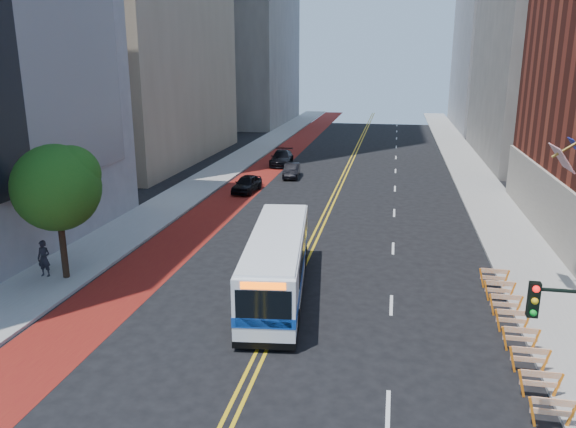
% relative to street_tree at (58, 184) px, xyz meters
% --- Properties ---
extents(ground, '(160.00, 160.00, 0.00)m').
position_rel_street_tree_xyz_m(ground, '(11.24, -6.04, -4.91)').
color(ground, black).
rests_on(ground, ground).
extents(sidewalk_left, '(4.00, 140.00, 0.15)m').
position_rel_street_tree_xyz_m(sidewalk_left, '(-0.76, 23.96, -4.84)').
color(sidewalk_left, gray).
rests_on(sidewalk_left, ground).
extents(sidewalk_right, '(4.00, 140.00, 0.15)m').
position_rel_street_tree_xyz_m(sidewalk_right, '(23.24, 23.96, -4.84)').
color(sidewalk_right, gray).
rests_on(sidewalk_right, ground).
extents(bus_lane_paint, '(3.60, 140.00, 0.01)m').
position_rel_street_tree_xyz_m(bus_lane_paint, '(3.14, 23.96, -4.91)').
color(bus_lane_paint, maroon).
rests_on(bus_lane_paint, ground).
extents(center_line_inner, '(0.14, 140.00, 0.01)m').
position_rel_street_tree_xyz_m(center_line_inner, '(11.06, 23.96, -4.91)').
color(center_line_inner, gold).
rests_on(center_line_inner, ground).
extents(center_line_outer, '(0.14, 140.00, 0.01)m').
position_rel_street_tree_xyz_m(center_line_outer, '(11.42, 23.96, -4.91)').
color(center_line_outer, gold).
rests_on(center_line_outer, ground).
extents(lane_dashes, '(0.14, 98.20, 0.01)m').
position_rel_street_tree_xyz_m(lane_dashes, '(16.04, 31.96, -4.90)').
color(lane_dashes, silver).
rests_on(lane_dashes, ground).
extents(construction_barriers, '(1.42, 10.91, 1.00)m').
position_rel_street_tree_xyz_m(construction_barriers, '(20.84, -2.62, -4.24)').
color(construction_barriers, orange).
rests_on(construction_barriers, ground).
extents(street_tree, '(4.20, 4.20, 6.70)m').
position_rel_street_tree_xyz_m(street_tree, '(0.00, 0.00, 0.00)').
color(street_tree, black).
rests_on(street_tree, sidewalk_left).
extents(traffic_signal, '(2.21, 0.34, 5.07)m').
position_rel_street_tree_xyz_m(traffic_signal, '(20.66, -9.55, -1.19)').
color(traffic_signal, black).
rests_on(traffic_signal, sidewalk_right).
extents(transit_bus, '(3.70, 11.27, 3.04)m').
position_rel_street_tree_xyz_m(transit_bus, '(10.72, 0.24, -3.32)').
color(transit_bus, white).
rests_on(transit_bus, ground).
extents(car_a, '(1.97, 4.24, 1.40)m').
position_rel_street_tree_xyz_m(car_a, '(3.90, 20.36, -4.21)').
color(car_a, black).
rests_on(car_a, ground).
extents(car_b, '(1.76, 4.06, 1.30)m').
position_rel_street_tree_xyz_m(car_b, '(6.47, 26.97, -4.26)').
color(car_b, black).
rests_on(car_b, ground).
extents(car_c, '(2.51, 5.34, 1.51)m').
position_rel_street_tree_xyz_m(car_c, '(4.31, 32.96, -4.16)').
color(car_c, black).
rests_on(car_c, ground).
extents(pedestrian, '(0.69, 0.45, 1.87)m').
position_rel_street_tree_xyz_m(pedestrian, '(-1.15, -0.12, -3.83)').
color(pedestrian, black).
rests_on(pedestrian, sidewalk_left).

